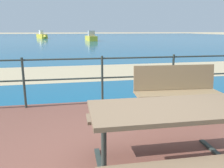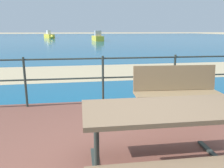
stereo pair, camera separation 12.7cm
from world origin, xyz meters
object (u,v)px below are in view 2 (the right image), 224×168
object	(u,v)px
boat_near	(97,37)
park_bench	(176,87)
boat_mid	(49,36)
picnic_table	(171,125)

from	to	relation	value
boat_near	park_bench	bearing A→B (deg)	172.86
park_bench	boat_near	world-z (taller)	boat_near
boat_mid	picnic_table	bearing A→B (deg)	-11.53
park_bench	boat_mid	size ratio (longest dim) A/B	0.31
picnic_table	park_bench	distance (m)	1.79
park_bench	boat_near	distance (m)	28.29
picnic_table	boat_near	distance (m)	29.95
park_bench	boat_mid	xyz separation A→B (m)	(-6.80, 38.79, -0.14)
boat_mid	boat_near	bearing A→B (deg)	16.16
picnic_table	boat_mid	world-z (taller)	boat_mid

